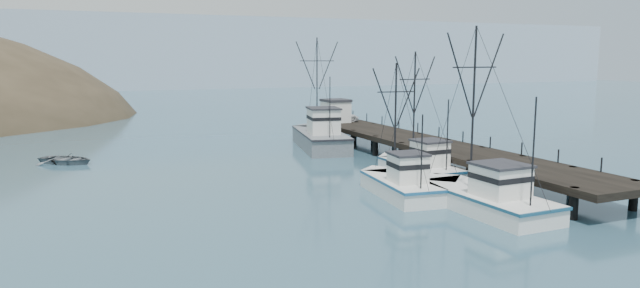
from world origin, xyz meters
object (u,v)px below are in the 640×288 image
at_px(pier, 425,144).
at_px(pier_shed, 336,110).
at_px(pickup_truck, 339,116).
at_px(work_vessel, 320,137).
at_px(trawler_near, 481,197).
at_px(trawler_mid, 399,184).
at_px(motorboat, 67,163).
at_px(trawler_far, 419,167).

distance_m(pier, pier_shed, 18.11).
height_order(pier, pickup_truck, pickup_truck).
bearing_deg(work_vessel, pickup_truck, 49.87).
xyz_separation_m(pier_shed, pickup_truck, (0.43, 0.00, -0.73)).
xyz_separation_m(trawler_near, pier_shed, (5.20, 33.85, 2.60)).
height_order(trawler_mid, motorboat, trawler_mid).
bearing_deg(pier_shed, trawler_near, -98.74).
bearing_deg(trawler_far, pickup_truck, 80.91).
bearing_deg(pickup_truck, pier_shed, 94.35).
bearing_deg(trawler_near, motorboat, 131.35).
relative_size(trawler_near, pickup_truck, 2.46).
xyz_separation_m(trawler_mid, motorboat, (-22.05, 23.03, -0.82)).
relative_size(work_vessel, pier_shed, 4.56).
bearing_deg(motorboat, pier_shed, -40.37).
relative_size(trawler_near, trawler_mid, 1.25).
xyz_separation_m(pier, trawler_near, (-6.20, -15.85, -0.87)).
relative_size(pier, trawler_near, 3.62).
bearing_deg(trawler_mid, trawler_far, 44.87).
distance_m(trawler_far, pier_shed, 24.12).
xyz_separation_m(pier, work_vessel, (-5.79, 11.81, -0.46)).
distance_m(trawler_near, work_vessel, 27.66).
bearing_deg(motorboat, trawler_near, -99.27).
bearing_deg(motorboat, trawler_mid, -96.86).
relative_size(trawler_far, pickup_truck, 2.15).
bearing_deg(motorboat, pier, -72.52).
relative_size(pier, pickup_truck, 8.90).
relative_size(trawler_near, pier_shed, 3.79).
relative_size(pier, work_vessel, 3.01).
relative_size(trawler_mid, pier_shed, 3.05).
bearing_deg(work_vessel, pier, -63.88).
bearing_deg(trawler_mid, work_vessel, 81.46).
xyz_separation_m(trawler_near, work_vessel, (0.41, 27.66, 0.41)).
height_order(pier, trawler_near, trawler_near).
relative_size(pier, motorboat, 8.36).
bearing_deg(trawler_mid, motorboat, 133.76).
distance_m(trawler_mid, work_vessel, 22.55).
xyz_separation_m(pier, pickup_truck, (-0.57, 18.00, 1.00)).
height_order(pier_shed, motorboat, pier_shed).
relative_size(work_vessel, pickup_truck, 2.95).
xyz_separation_m(pier_shed, motorboat, (-30.19, -5.46, -3.42)).
bearing_deg(pier_shed, pier, -86.81).
relative_size(pier, pier_shed, 13.75).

